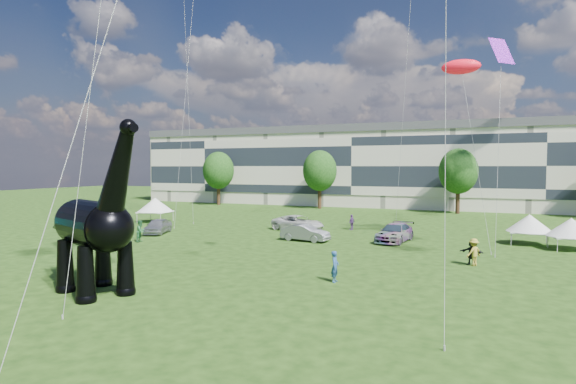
% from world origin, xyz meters
% --- Properties ---
extents(ground, '(220.00, 220.00, 0.00)m').
position_xyz_m(ground, '(0.00, 0.00, 0.00)').
color(ground, '#16330C').
rests_on(ground, ground).
extents(terrace_row, '(78.00, 11.00, 12.00)m').
position_xyz_m(terrace_row, '(-8.00, 62.00, 6.00)').
color(terrace_row, beige).
rests_on(terrace_row, ground).
extents(tree_far_left, '(5.20, 5.20, 9.44)m').
position_xyz_m(tree_far_left, '(-30.00, 53.00, 6.29)').
color(tree_far_left, '#382314').
rests_on(tree_far_left, ground).
extents(tree_mid_left, '(5.20, 5.20, 9.44)m').
position_xyz_m(tree_mid_left, '(-12.00, 53.00, 6.29)').
color(tree_mid_left, '#382314').
rests_on(tree_mid_left, ground).
extents(tree_mid_right, '(5.20, 5.20, 9.44)m').
position_xyz_m(tree_mid_right, '(8.00, 53.00, 6.29)').
color(tree_mid_right, '#382314').
rests_on(tree_mid_right, ground).
extents(dinosaur_sculpture, '(10.51, 5.60, 8.82)m').
position_xyz_m(dinosaur_sculpture, '(-6.22, 2.06, 3.33)').
color(dinosaur_sculpture, black).
rests_on(dinosaur_sculpture, ground).
extents(car_silver, '(3.02, 4.62, 1.46)m').
position_xyz_m(car_silver, '(-16.86, 20.68, 0.73)').
color(car_silver, '#B1B2B6').
rests_on(car_silver, ground).
extents(car_grey, '(4.41, 1.98, 1.40)m').
position_xyz_m(car_grey, '(-2.25, 22.01, 0.70)').
color(car_grey, gray).
rests_on(car_grey, ground).
extents(car_white, '(6.04, 4.10, 1.54)m').
position_xyz_m(car_white, '(-5.37, 27.99, 0.77)').
color(car_white, silver).
rests_on(car_white, ground).
extents(car_dark, '(2.79, 5.56, 1.55)m').
position_xyz_m(car_dark, '(4.91, 24.67, 0.78)').
color(car_dark, '#595960').
rests_on(car_dark, ground).
extents(gazebo_near, '(3.72, 3.72, 2.49)m').
position_xyz_m(gazebo_near, '(15.34, 27.65, 1.75)').
color(gazebo_near, silver).
rests_on(gazebo_near, ground).
extents(gazebo_far, '(4.11, 4.11, 2.46)m').
position_xyz_m(gazebo_far, '(18.10, 26.00, 1.73)').
color(gazebo_far, silver).
rests_on(gazebo_far, ground).
extents(gazebo_left, '(4.63, 4.63, 2.81)m').
position_xyz_m(gazebo_left, '(-23.44, 28.49, 1.97)').
color(gazebo_left, silver).
rests_on(gazebo_left, ground).
extents(visitors, '(51.72, 39.33, 1.85)m').
position_xyz_m(visitors, '(-1.48, 14.40, 0.85)').
color(visitors, navy).
rests_on(visitors, ground).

